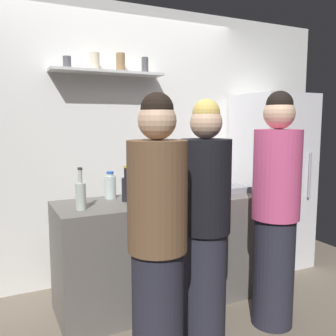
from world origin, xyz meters
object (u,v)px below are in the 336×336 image
object	(u,v)px
wine_bottle_amber_glass	(138,190)
water_bottle_plastic	(110,186)
refrigerator	(271,180)
baking_pan	(228,189)
person_brown_jacket	(158,243)
person_pink_top	(275,212)
utensil_holder	(161,187)
wine_bottle_green_glass	(205,179)
wine_bottle_pale_glass	(81,195)
person_blonde	(205,226)
wine_bottle_dark_glass	(126,188)

from	to	relation	value
wine_bottle_amber_glass	water_bottle_plastic	size ratio (longest dim) A/B	1.32
refrigerator	baking_pan	distance (m)	0.82
water_bottle_plastic	person_brown_jacket	size ratio (longest dim) A/B	0.13
person_pink_top	person_brown_jacket	size ratio (longest dim) A/B	1.03
utensil_holder	wine_bottle_green_glass	distance (m)	0.39
refrigerator	person_brown_jacket	distance (m)	2.18
utensil_holder	wine_bottle_pale_glass	size ratio (longest dim) A/B	0.71
person_blonde	utensil_holder	bearing A→B (deg)	-75.56
wine_bottle_green_glass	wine_bottle_dark_glass	bearing A→B (deg)	176.95
utensil_holder	person_brown_jacket	world-z (taller)	person_brown_jacket
wine_bottle_amber_glass	wine_bottle_dark_glass	xyz separation A→B (m)	(-0.05, 0.12, -0.00)
person_pink_top	person_brown_jacket	bearing A→B (deg)	154.61
refrigerator	water_bottle_plastic	distance (m)	1.81
water_bottle_plastic	person_blonde	bearing A→B (deg)	-64.37
utensil_holder	person_brown_jacket	bearing A→B (deg)	-115.71
utensil_holder	person_brown_jacket	xyz separation A→B (m)	(-0.50, -1.05, -0.11)
utensil_holder	water_bottle_plastic	world-z (taller)	water_bottle_plastic
water_bottle_plastic	refrigerator	bearing A→B (deg)	3.72
wine_bottle_green_glass	person_blonde	xyz separation A→B (m)	(-0.39, -0.63, -0.20)
wine_bottle_pale_glass	wine_bottle_dark_glass	bearing A→B (deg)	17.29
refrigerator	person_pink_top	distance (m)	1.29
person_blonde	wine_bottle_green_glass	bearing A→B (deg)	-102.69
wine_bottle_green_glass	wine_bottle_pale_glass	size ratio (longest dim) A/B	1.14
wine_bottle_amber_glass	person_pink_top	distance (m)	1.04
utensil_holder	wine_bottle_amber_glass	distance (m)	0.44
refrigerator	person_pink_top	xyz separation A→B (m)	(-0.83, -0.99, -0.03)
wine_bottle_amber_glass	wine_bottle_pale_glass	world-z (taller)	wine_bottle_pale_glass
refrigerator	wine_bottle_dark_glass	bearing A→B (deg)	-170.88
baking_pan	person_blonde	xyz separation A→B (m)	(-0.64, -0.65, -0.09)
utensil_holder	person_pink_top	size ratio (longest dim) A/B	0.13
wine_bottle_pale_glass	refrigerator	bearing A→B (deg)	10.64
wine_bottle_green_glass	person_brown_jacket	distance (m)	1.19
refrigerator	person_pink_top	size ratio (longest dim) A/B	1.04
wine_bottle_amber_glass	wine_bottle_green_glass	xyz separation A→B (m)	(0.65, 0.08, 0.02)
wine_bottle_amber_glass	person_brown_jacket	size ratio (longest dim) A/B	0.18
refrigerator	person_brown_jacket	xyz separation A→B (m)	(-1.84, -1.15, -0.07)
wine_bottle_amber_glass	wine_bottle_green_glass	distance (m)	0.66
wine_bottle_amber_glass	person_brown_jacket	bearing A→B (deg)	-102.95
wine_bottle_dark_glass	water_bottle_plastic	distance (m)	0.18
refrigerator	baking_pan	world-z (taller)	refrigerator
water_bottle_plastic	person_pink_top	distance (m)	1.31
refrigerator	utensil_holder	world-z (taller)	refrigerator
baking_pan	utensil_holder	distance (m)	0.61
person_blonde	baking_pan	bearing A→B (deg)	-116.10
wine_bottle_amber_glass	wine_bottle_dark_glass	size ratio (longest dim) A/B	1.04
baking_pan	utensil_holder	xyz separation A→B (m)	(-0.58, 0.19, 0.03)
baking_pan	wine_bottle_green_glass	xyz separation A→B (m)	(-0.26, -0.02, 0.11)
baking_pan	person_pink_top	size ratio (longest dim) A/B	0.20
person_blonde	person_brown_jacket	distance (m)	0.49
person_brown_jacket	wine_bottle_green_glass	bearing A→B (deg)	-7.29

